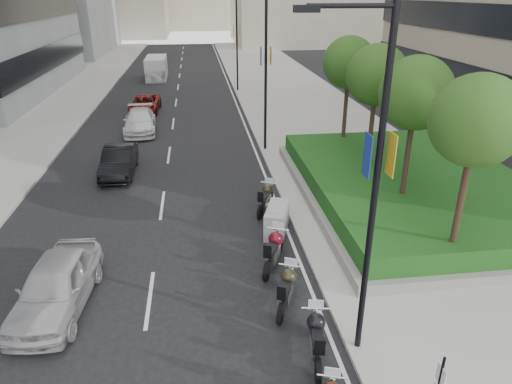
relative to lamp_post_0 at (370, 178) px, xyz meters
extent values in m
cube|color=#9E9B93|center=(4.86, 29.00, -4.99)|extent=(10.00, 100.00, 0.15)
cube|color=#9E9B93|center=(-16.14, 29.00, -4.99)|extent=(8.00, 100.00, 0.15)
cube|color=silver|center=(-0.44, 29.00, -5.06)|extent=(0.12, 100.00, 0.01)
cube|color=silver|center=(-5.64, 29.00, -5.06)|extent=(0.12, 100.00, 0.01)
cube|color=gray|center=(5.86, 9.00, -4.72)|extent=(10.00, 14.00, 0.40)
cube|color=#1B3E11|center=(5.86, 9.00, -4.12)|extent=(9.40, 13.40, 0.80)
cylinder|color=#332319|center=(4.36, 3.00, -2.52)|extent=(0.22, 0.22, 4.00)
sphere|color=#1C4917|center=(4.36, 3.00, 0.38)|extent=(2.80, 2.80, 2.80)
cylinder|color=#332319|center=(4.36, 7.00, -2.52)|extent=(0.22, 0.22, 4.00)
sphere|color=#1C4917|center=(4.36, 7.00, 0.38)|extent=(2.80, 2.80, 2.80)
cylinder|color=#332319|center=(4.36, 11.00, -2.52)|extent=(0.22, 0.22, 4.00)
sphere|color=#1C4917|center=(4.36, 11.00, 0.38)|extent=(2.80, 2.80, 2.80)
cylinder|color=#332319|center=(4.36, 15.00, -2.52)|extent=(0.22, 0.22, 4.00)
sphere|color=#1C4917|center=(4.36, 15.00, 0.38)|extent=(2.80, 2.80, 2.80)
cylinder|color=black|center=(0.16, 0.00, -0.57)|extent=(0.16, 0.16, 9.00)
cylinder|color=black|center=(-0.74, 0.00, 3.63)|extent=(1.80, 0.10, 0.10)
cube|color=black|center=(-1.64, 0.00, 3.58)|extent=(0.50, 0.22, 0.14)
cube|color=gold|center=(0.44, 0.00, 0.53)|extent=(0.02, 0.45, 1.00)
cube|color=navy|center=(-0.12, 0.00, 0.53)|extent=(0.02, 0.45, 1.00)
cylinder|color=black|center=(0.16, 17.00, -0.57)|extent=(0.16, 0.16, 9.00)
cube|color=gold|center=(0.44, 17.00, 0.53)|extent=(0.02, 0.45, 1.00)
cube|color=navy|center=(-0.12, 17.00, 0.53)|extent=(0.02, 0.45, 1.00)
cylinder|color=black|center=(0.16, 35.00, -0.57)|extent=(0.16, 0.16, 9.00)
cube|color=gold|center=(0.44, 35.00, 0.53)|extent=(0.02, 0.45, 1.00)
cube|color=navy|center=(-0.12, 35.00, 0.53)|extent=(0.02, 0.45, 1.00)
cube|color=silver|center=(0.66, -3.00, -3.02)|extent=(0.02, 0.32, 0.42)
cylinder|color=silver|center=(-1.12, -1.79, -4.06)|extent=(0.67, 0.25, 0.05)
cylinder|color=black|center=(-1.19, -0.94, -4.74)|extent=(0.24, 0.66, 0.65)
cylinder|color=black|center=(-0.89, 0.71, -4.74)|extent=(0.24, 0.66, 0.65)
cube|color=silver|center=(-1.05, -0.16, -4.56)|extent=(0.47, 0.93, 0.44)
sphere|color=black|center=(-0.99, 0.18, -4.16)|extent=(0.50, 0.50, 0.50)
cube|color=black|center=(-1.10, -0.47, -4.23)|extent=(0.43, 0.83, 0.17)
cylinder|color=silver|center=(-0.93, 0.46, -3.93)|extent=(0.77, 0.19, 0.05)
cylinder|color=black|center=(-1.73, 1.35, -4.75)|extent=(0.36, 0.64, 0.64)
cylinder|color=black|center=(-1.09, 2.87, -4.75)|extent=(0.36, 0.64, 0.64)
cube|color=silver|center=(-1.43, 2.06, -4.57)|extent=(0.62, 0.93, 0.43)
sphere|color=#2E2B19|center=(-1.30, 2.37, -4.18)|extent=(0.49, 0.49, 0.49)
cube|color=black|center=(-1.55, 1.78, -4.24)|extent=(0.56, 0.82, 0.16)
cylinder|color=silver|center=(-1.19, 2.63, -3.95)|extent=(0.72, 0.34, 0.05)
cylinder|color=black|center=(-1.79, 3.57, -4.73)|extent=(0.39, 0.67, 0.67)
cylinder|color=black|center=(-1.08, 5.15, -4.73)|extent=(0.39, 0.67, 0.67)
cube|color=silver|center=(-1.46, 4.31, -4.54)|extent=(0.68, 0.98, 0.46)
sphere|color=maroon|center=(-1.31, 4.64, -4.13)|extent=(0.52, 0.52, 0.52)
cube|color=black|center=(-1.59, 4.01, -4.20)|extent=(0.61, 0.87, 0.17)
cylinder|color=silver|center=(-1.19, 4.91, -3.89)|extent=(0.76, 0.38, 0.05)
cylinder|color=black|center=(-1.13, 6.08, -4.79)|extent=(0.27, 0.56, 0.55)
cylinder|color=black|center=(-0.68, 7.42, -4.79)|extent=(0.27, 0.56, 0.55)
cube|color=gray|center=(-0.90, 6.75, -4.49)|extent=(1.30, 2.01, 1.11)
cylinder|color=black|center=(-1.39, 8.08, -4.75)|extent=(0.38, 0.63, 0.63)
cylinder|color=black|center=(-0.71, 9.56, -4.75)|extent=(0.38, 0.63, 0.63)
cube|color=silver|center=(-1.07, 8.77, -4.57)|extent=(0.64, 0.92, 0.43)
sphere|color=#2B2818|center=(-0.93, 9.08, -4.19)|extent=(0.49, 0.49, 0.49)
cube|color=black|center=(-1.20, 8.49, -4.25)|extent=(0.58, 0.82, 0.16)
cylinder|color=silver|center=(-0.82, 9.33, -3.96)|extent=(0.71, 0.36, 0.05)
imported|color=#AEADAF|center=(-8.35, 2.97, -4.27)|extent=(2.25, 4.80, 1.59)
imported|color=black|center=(-8.07, 14.19, -4.34)|extent=(1.55, 4.40, 1.45)
imported|color=silver|center=(-7.78, 22.17, -4.32)|extent=(2.40, 5.24, 1.48)
imported|color=maroon|center=(-7.97, 27.91, -4.42)|extent=(2.35, 4.75, 1.30)
cube|color=silver|center=(-8.04, 43.15, -3.90)|extent=(2.13, 5.57, 2.34)
cube|color=silver|center=(-8.04, 41.04, -4.45)|extent=(2.12, 1.34, 1.22)
cylinder|color=black|center=(-8.93, 41.15, -4.68)|extent=(0.28, 0.78, 0.78)
cylinder|color=black|center=(-7.15, 41.15, -4.68)|extent=(0.28, 0.78, 0.78)
cylinder|color=black|center=(-8.93, 44.93, -4.68)|extent=(0.28, 0.78, 0.78)
cylinder|color=black|center=(-7.15, 44.93, -4.68)|extent=(0.28, 0.78, 0.78)
camera|label=1|loc=(-3.82, -9.20, 3.90)|focal=32.00mm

